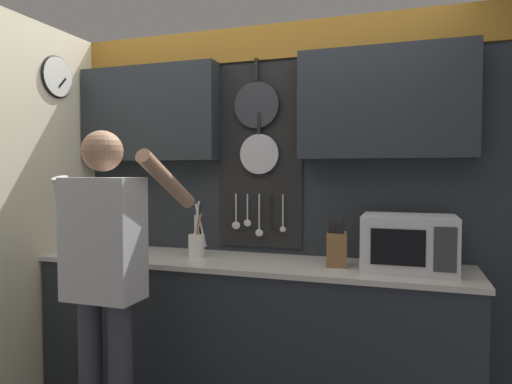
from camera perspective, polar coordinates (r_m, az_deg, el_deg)
base_cabinet_counter at (r=2.90m, az=-1.15°, el=-17.68°), size 2.60×0.58×0.93m
back_wall_unit at (r=2.97m, az=0.49°, el=3.12°), size 3.17×0.20×2.41m
side_wall at (r=3.11m, az=-27.58°, el=-2.27°), size 0.07×1.60×2.41m
microwave at (r=2.61m, az=18.55°, el=-6.04°), size 0.49×0.35×0.30m
knife_block at (r=2.65m, az=10.06°, el=-6.95°), size 0.13×0.16×0.27m
utensil_crock at (r=2.91m, az=-7.42°, el=-6.18°), size 0.10×0.10×0.35m
person at (r=2.46m, az=-18.32°, el=-8.59°), size 0.54×0.61×1.67m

